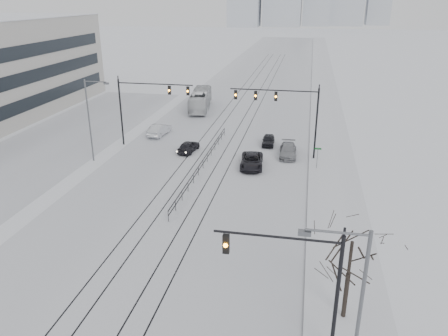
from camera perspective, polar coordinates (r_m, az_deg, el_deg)
road at (r=74.53m, az=2.70°, el=8.32°), size 22.00×260.00×0.02m
sidewalk_east at (r=73.86m, az=13.22°, el=7.71°), size 5.00×260.00×0.16m
curb at (r=73.80m, az=11.30°, el=7.84°), size 0.10×260.00×0.12m
parking_strip at (r=58.33m, az=-21.03°, el=3.12°), size 14.00×60.00×0.03m
tram_rails at (r=55.52m, az=-0.33°, el=3.70°), size 5.30×180.00×0.01m
traffic_mast_near at (r=21.75m, az=10.41°, el=-13.84°), size 6.10×0.37×7.00m
traffic_mast_ne at (r=48.20m, az=8.11°, el=7.81°), size 9.60×0.37×8.00m
traffic_mast_nw at (r=52.67m, az=-10.45°, el=8.63°), size 9.10×0.37×8.00m
street_light_east at (r=19.11m, az=16.36°, el=-17.72°), size 2.73×0.25×9.00m
street_light_west at (r=48.96m, az=-16.97°, el=6.64°), size 2.73×0.25×9.00m
bare_tree at (r=24.48m, az=16.29°, el=-10.25°), size 4.40×4.40×6.10m
median_fence at (r=46.14m, az=-2.75°, el=0.56°), size 0.06×24.00×1.00m
street_sign at (r=46.48m, az=12.11°, el=1.67°), size 0.70×0.06×2.40m
sedan_sb_inner at (r=51.14m, az=-4.66°, el=2.81°), size 2.07×4.10×1.34m
sedan_sb_outer at (r=57.83m, az=-8.45°, el=4.96°), size 2.06×4.72×1.51m
sedan_nb_front at (r=46.42m, az=3.63°, el=0.90°), size 2.73×5.19×1.39m
sedan_nb_right at (r=50.09m, az=8.35°, el=2.25°), size 2.08×4.72×1.35m
sedan_nb_far at (r=53.67m, az=5.81°, el=3.62°), size 1.54×3.62×1.22m
box_truck at (r=70.69m, az=-3.09°, el=8.87°), size 4.05×11.38×3.10m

